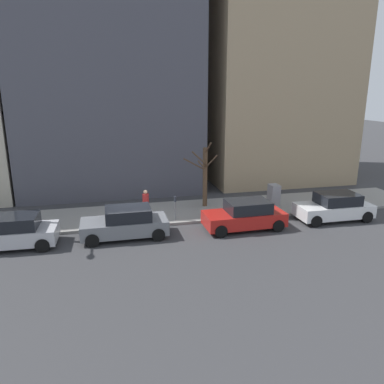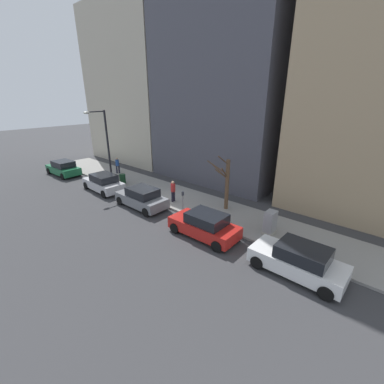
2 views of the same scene
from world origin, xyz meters
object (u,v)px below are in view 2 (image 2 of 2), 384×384
object	(u,v)px
parked_car_white	(298,260)
trash_bin	(123,179)
office_block_center	(241,35)
pedestrian_near_meter	(173,190)
parked_car_red	(205,225)
office_tower_right	(154,87)
parked_car_green	(63,168)
utility_box	(270,223)
streetlamp	(105,141)
parked_car_grey	(142,198)
pedestrian_midblock	(117,164)
bare_tree	(226,183)
parking_meter	(183,198)
parked_car_silver	(104,183)

from	to	relation	value
parked_car_white	trash_bin	xyz separation A→B (m)	(2.00, 16.87, -0.14)
office_block_center	pedestrian_near_meter	bearing A→B (deg)	-172.23
parked_car_red	office_tower_right	bearing A→B (deg)	54.38
parked_car_green	utility_box	xyz separation A→B (m)	(2.58, -21.70, 0.11)
utility_box	streetlamp	world-z (taller)	streetlamp
office_block_center	parked_car_white	bearing A→B (deg)	-137.36
office_block_center	trash_bin	bearing A→B (deg)	154.74
parked_car_grey	pedestrian_midblock	size ratio (longest dim) A/B	2.53
trash_bin	office_tower_right	size ratio (longest dim) A/B	0.05
pedestrian_midblock	pedestrian_near_meter	bearing A→B (deg)	114.79
pedestrian_near_meter	parked_car_red	bearing A→B (deg)	51.50
streetlamp	office_block_center	bearing A→B (deg)	-29.08
pedestrian_near_meter	trash_bin	bearing A→B (deg)	-102.74
parked_car_grey	bare_tree	bearing A→B (deg)	-54.61
streetlamp	trash_bin	bearing A→B (deg)	-63.74
parking_meter	parked_car_red	bearing A→B (deg)	-117.09
trash_bin	pedestrian_near_meter	xyz separation A→B (m)	(0.10, -6.55, 0.49)
parked_car_white	parked_car_silver	distance (m)	16.80
office_block_center	office_tower_right	bearing A→B (deg)	89.81
parked_car_silver	pedestrian_near_meter	xyz separation A→B (m)	(2.07, -6.48, 0.35)
parked_car_white	utility_box	xyz separation A→B (m)	(2.40, 2.55, 0.11)
parked_car_white	pedestrian_midblock	size ratio (longest dim) A/B	2.54
parked_car_red	pedestrian_near_meter	size ratio (longest dim) A/B	2.55
parked_car_silver	pedestrian_near_meter	size ratio (longest dim) A/B	2.56
parked_car_grey	utility_box	distance (m)	9.31
parking_meter	pedestrian_near_meter	bearing A→B (deg)	70.28
pedestrian_midblock	office_block_center	distance (m)	17.22
parked_car_red	pedestrian_midblock	world-z (taller)	pedestrian_midblock
streetlamp	parked_car_white	bearing A→B (deg)	-94.36
parking_meter	office_tower_right	distance (m)	20.77
trash_bin	office_block_center	world-z (taller)	office_block_center
pedestrian_near_meter	pedestrian_midblock	world-z (taller)	same
parked_car_silver	parked_car_white	bearing A→B (deg)	-88.30
parked_car_red	bare_tree	bearing A→B (deg)	15.70
parked_car_white	parked_car_silver	bearing A→B (deg)	90.30
parked_car_silver	trash_bin	size ratio (longest dim) A/B	4.73
parked_car_grey	office_block_center	world-z (taller)	office_block_center
utility_box	pedestrian_midblock	bearing A→B (deg)	85.91
trash_bin	office_tower_right	world-z (taller)	office_tower_right
trash_bin	parking_meter	bearing A→B (deg)	-93.18
parked_car_grey	parking_meter	distance (m)	3.17
parked_car_silver	bare_tree	world-z (taller)	bare_tree
utility_box	streetlamp	xyz separation A→B (m)	(-1.02, 15.56, 3.17)
parked_car_red	trash_bin	xyz separation A→B (m)	(2.18, 11.47, -0.14)
streetlamp	office_block_center	distance (m)	15.88
parked_car_red	parked_car_grey	distance (m)	6.17
parking_meter	pedestrian_midblock	xyz separation A→B (m)	(2.11, 11.36, 0.11)
parked_car_green	parking_meter	xyz separation A→B (m)	(1.73, -15.48, 0.24)
parked_car_green	office_tower_right	size ratio (longest dim) A/B	0.24
parked_car_green	office_tower_right	world-z (taller)	office_tower_right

